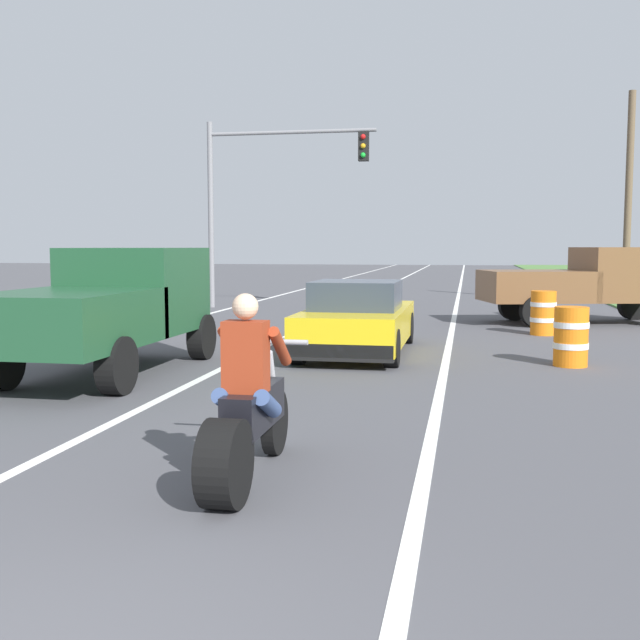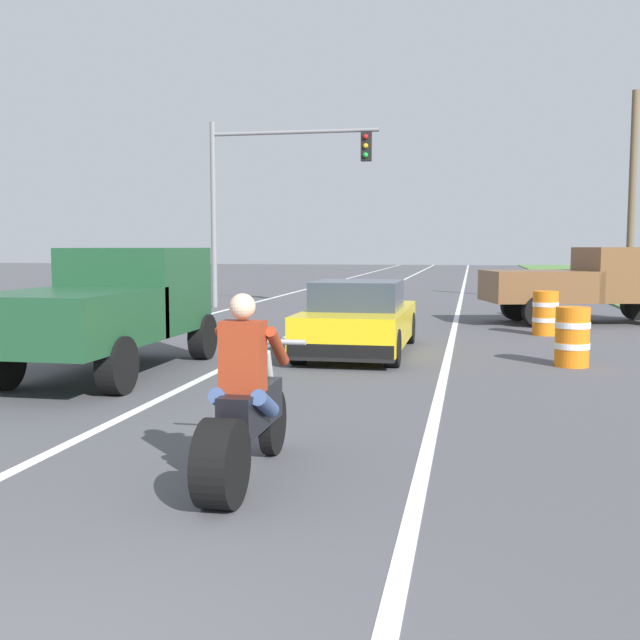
{
  "view_description": "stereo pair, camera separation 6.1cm",
  "coord_description": "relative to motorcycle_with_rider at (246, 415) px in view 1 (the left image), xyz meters",
  "views": [
    {
      "loc": [
        2.14,
        -2.48,
        2.01
      ],
      "look_at": [
        0.17,
        7.71,
        1.0
      ],
      "focal_mm": 42.76,
      "sensor_mm": 36.0,
      "label": 1
    },
    {
      "loc": [
        2.2,
        -2.47,
        2.01
      ],
      "look_at": [
        0.17,
        7.71,
        1.0
      ],
      "focal_mm": 42.76,
      "sensor_mm": 36.0,
      "label": 2
    }
  ],
  "objects": [
    {
      "name": "construction_barrel_mid",
      "position": [
        3.51,
        11.76,
        -0.09
      ],
      "size": [
        0.58,
        0.58,
        1.0
      ],
      "color": "orange",
      "rests_on": "ground"
    },
    {
      "name": "utility_pole_roadside",
      "position": [
        7.11,
        21.48,
        3.0
      ],
      "size": [
        0.24,
        0.24,
        7.19
      ],
      "primitive_type": "cylinder",
      "color": "brown",
      "rests_on": "ground"
    },
    {
      "name": "sports_car_yellow",
      "position": [
        -0.21,
        8.02,
        0.04
      ],
      "size": [
        1.84,
        4.3,
        1.37
      ],
      "color": "yellow",
      "rests_on": "ground"
    },
    {
      "name": "pickup_truck_right_shoulder_brown",
      "position": [
        4.84,
        14.71,
        0.51
      ],
      "size": [
        5.14,
        3.14,
        1.98
      ],
      "color": "brown",
      "rests_on": "ground"
    },
    {
      "name": "lane_stripe_centre_dashed",
      "position": [
        -2.14,
        16.43,
        -0.59
      ],
      "size": [
        0.14,
        120.0,
        0.01
      ],
      "primitive_type": "cube",
      "color": "white",
      "rests_on": "ground"
    },
    {
      "name": "motorcycle_with_rider",
      "position": [
        0.0,
        0.0,
        0.0
      ],
      "size": [
        0.7,
        2.21,
        1.62
      ],
      "color": "black",
      "rests_on": "ground"
    },
    {
      "name": "traffic_light_mast_near",
      "position": [
        -4.71,
        17.86,
        3.46
      ],
      "size": [
        5.51,
        0.34,
        6.0
      ],
      "color": "gray",
      "rests_on": "ground"
    },
    {
      "name": "construction_barrel_nearest",
      "position": [
        3.53,
        7.17,
        -0.09
      ],
      "size": [
        0.58,
        0.58,
        1.0
      ],
      "color": "orange",
      "rests_on": "ground"
    },
    {
      "name": "lane_stripe_left_solid",
      "position": [
        -5.74,
        16.43,
        -0.59
      ],
      "size": [
        0.14,
        120.0,
        0.01
      ],
      "primitive_type": "cube",
      "color": "white",
      "rests_on": "ground"
    },
    {
      "name": "pickup_truck_left_lane_dark_green",
      "position": [
        -3.7,
        5.03,
        0.51
      ],
      "size": [
        2.02,
        4.8,
        1.98
      ],
      "color": "#1E4C2D",
      "rests_on": "ground"
    },
    {
      "name": "lane_stripe_right_solid",
      "position": [
        1.46,
        16.43,
        -0.59
      ],
      "size": [
        0.14,
        120.0,
        0.01
      ],
      "primitive_type": "cube",
      "color": "white",
      "rests_on": "ground"
    }
  ]
}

